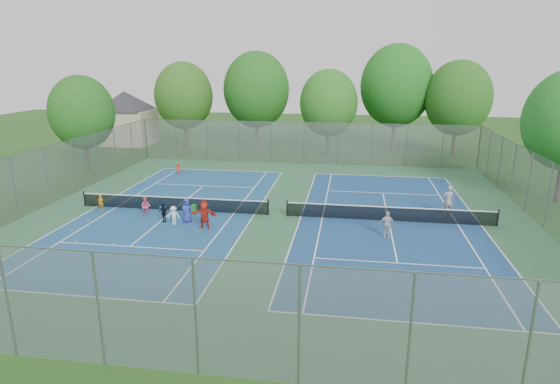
# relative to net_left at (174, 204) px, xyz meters

# --- Properties ---
(ground) EXTENTS (120.00, 120.00, 0.00)m
(ground) POSITION_rel_net_left_xyz_m (7.00, 0.00, -0.46)
(ground) COLOR #214C18
(ground) RESTS_ON ground
(court_pad) EXTENTS (32.00, 32.00, 0.01)m
(court_pad) POSITION_rel_net_left_xyz_m (7.00, 0.00, -0.45)
(court_pad) COLOR #2C5E3C
(court_pad) RESTS_ON ground
(court_left) EXTENTS (10.97, 23.77, 0.01)m
(court_left) POSITION_rel_net_left_xyz_m (0.00, 0.00, -0.44)
(court_left) COLOR navy
(court_left) RESTS_ON court_pad
(court_right) EXTENTS (10.97, 23.77, 0.01)m
(court_right) POSITION_rel_net_left_xyz_m (14.00, 0.00, -0.44)
(court_right) COLOR navy
(court_right) RESTS_ON court_pad
(net_left) EXTENTS (12.87, 0.10, 0.91)m
(net_left) POSITION_rel_net_left_xyz_m (0.00, 0.00, 0.00)
(net_left) COLOR black
(net_left) RESTS_ON ground
(net_right) EXTENTS (12.87, 0.10, 0.91)m
(net_right) POSITION_rel_net_left_xyz_m (14.00, 0.00, 0.00)
(net_right) COLOR black
(net_right) RESTS_ON ground
(fence_north) EXTENTS (32.00, 0.10, 4.00)m
(fence_north) POSITION_rel_net_left_xyz_m (7.00, 16.00, 1.54)
(fence_north) COLOR gray
(fence_north) RESTS_ON ground
(fence_south) EXTENTS (32.00, 0.10, 4.00)m
(fence_south) POSITION_rel_net_left_xyz_m (7.00, -16.00, 1.54)
(fence_south) COLOR gray
(fence_south) RESTS_ON ground
(fence_west) EXTENTS (0.10, 32.00, 4.00)m
(fence_west) POSITION_rel_net_left_xyz_m (-9.00, 0.00, 1.54)
(fence_west) COLOR gray
(fence_west) RESTS_ON ground
(fence_east) EXTENTS (0.10, 32.00, 4.00)m
(fence_east) POSITION_rel_net_left_xyz_m (23.00, 0.00, 1.54)
(fence_east) COLOR gray
(fence_east) RESTS_ON ground
(house) EXTENTS (11.03, 11.03, 7.30)m
(house) POSITION_rel_net_left_xyz_m (-15.00, 24.00, 3.76)
(house) COLOR #B7A88C
(house) RESTS_ON ground
(tree_nw) EXTENTS (6.40, 6.40, 9.58)m
(tree_nw) POSITION_rel_net_left_xyz_m (-7.00, 22.00, 5.44)
(tree_nw) COLOR #443326
(tree_nw) RESTS_ON ground
(tree_nl) EXTENTS (7.20, 7.20, 10.69)m
(tree_nl) POSITION_rel_net_left_xyz_m (1.00, 23.00, 6.09)
(tree_nl) COLOR #443326
(tree_nl) RESTS_ON ground
(tree_nc) EXTENTS (6.00, 6.00, 8.85)m
(tree_nc) POSITION_rel_net_left_xyz_m (9.00, 21.00, 4.94)
(tree_nc) COLOR #443326
(tree_nc) RESTS_ON ground
(tree_nr) EXTENTS (7.60, 7.60, 11.42)m
(tree_nr) POSITION_rel_net_left_xyz_m (16.00, 24.00, 6.59)
(tree_nr) COLOR #443326
(tree_nr) RESTS_ON ground
(tree_ne) EXTENTS (6.60, 6.60, 9.77)m
(tree_ne) POSITION_rel_net_left_xyz_m (22.00, 22.00, 5.51)
(tree_ne) COLOR #443326
(tree_ne) RESTS_ON ground
(tree_side_w) EXTENTS (5.60, 5.60, 8.47)m
(tree_side_w) POSITION_rel_net_left_xyz_m (-12.00, 10.00, 4.79)
(tree_side_w) COLOR #443326
(tree_side_w) RESTS_ON ground
(ball_crate) EXTENTS (0.35, 0.35, 0.30)m
(ball_crate) POSITION_rel_net_left_xyz_m (-0.72, -0.13, -0.31)
(ball_crate) COLOR #1644AB
(ball_crate) RESTS_ON ground
(ball_hopper) EXTENTS (0.30, 0.30, 0.55)m
(ball_hopper) POSITION_rel_net_left_xyz_m (1.49, -0.23, -0.18)
(ball_hopper) COLOR #268C2F
(ball_hopper) RESTS_ON ground
(student_a) EXTENTS (0.38, 0.26, 1.03)m
(student_a) POSITION_rel_net_left_xyz_m (-4.85, -0.60, 0.06)
(student_a) COLOR #CA7113
(student_a) RESTS_ON ground
(student_b) EXTENTS (0.65, 0.53, 1.25)m
(student_b) POSITION_rel_net_left_xyz_m (-1.33, -1.35, 0.17)
(student_b) COLOR #DF5681
(student_b) RESTS_ON ground
(student_c) EXTENTS (0.80, 0.54, 1.15)m
(student_c) POSITION_rel_net_left_xyz_m (1.02, -2.61, 0.12)
(student_c) COLOR white
(student_c) RESTS_ON ground
(student_d) EXTENTS (0.76, 0.56, 1.20)m
(student_d) POSITION_rel_net_left_xyz_m (0.24, -2.30, 0.14)
(student_d) COLOR black
(student_d) RESTS_ON ground
(student_e) EXTENTS (0.75, 0.50, 1.52)m
(student_e) POSITION_rel_net_left_xyz_m (1.68, -2.13, 0.30)
(student_e) COLOR #293A99
(student_e) RESTS_ON ground
(student_f) EXTENTS (1.63, 0.53, 1.75)m
(student_f) POSITION_rel_net_left_xyz_m (3.11, -3.06, 0.42)
(student_f) COLOR red
(student_f) RESTS_ON ground
(child_far_baseline) EXTENTS (0.74, 0.59, 1.00)m
(child_far_baseline) POSITION_rel_net_left_xyz_m (-3.34, 9.75, 0.05)
(child_far_baseline) COLOR #B32A19
(child_far_baseline) RESTS_ON ground
(instructor) EXTENTS (0.78, 0.58, 1.94)m
(instructor) POSITION_rel_net_left_xyz_m (17.83, 1.86, 0.52)
(instructor) COLOR gray
(instructor) RESTS_ON ground
(teen_court_b) EXTENTS (0.94, 0.49, 1.53)m
(teen_court_b) POSITION_rel_net_left_xyz_m (13.66, -2.85, 0.31)
(teen_court_b) COLOR silver
(teen_court_b) RESTS_ON ground
(tennis_ball_0) EXTENTS (0.07, 0.07, 0.07)m
(tennis_ball_0) POSITION_rel_net_left_xyz_m (-3.29, -6.15, -0.42)
(tennis_ball_0) COLOR #CAD030
(tennis_ball_0) RESTS_ON ground
(tennis_ball_1) EXTENTS (0.07, 0.07, 0.07)m
(tennis_ball_1) POSITION_rel_net_left_xyz_m (-4.45, -2.91, -0.42)
(tennis_ball_1) COLOR #C6D331
(tennis_ball_1) RESTS_ON ground
(tennis_ball_2) EXTENTS (0.07, 0.07, 0.07)m
(tennis_ball_2) POSITION_rel_net_left_xyz_m (0.03, -6.38, -0.42)
(tennis_ball_2) COLOR #E1ED37
(tennis_ball_2) RESTS_ON ground
(tennis_ball_3) EXTENTS (0.07, 0.07, 0.07)m
(tennis_ball_3) POSITION_rel_net_left_xyz_m (-3.11, -2.16, -0.42)
(tennis_ball_3) COLOR #C5E134
(tennis_ball_3) RESTS_ON ground
(tennis_ball_4) EXTENTS (0.07, 0.07, 0.07)m
(tennis_ball_4) POSITION_rel_net_left_xyz_m (-1.73, -3.48, -0.42)
(tennis_ball_4) COLOR #DCF037
(tennis_ball_4) RESTS_ON ground
(tennis_ball_5) EXTENTS (0.07, 0.07, 0.07)m
(tennis_ball_5) POSITION_rel_net_left_xyz_m (-3.56, -6.60, -0.42)
(tennis_ball_5) COLOR yellow
(tennis_ball_5) RESTS_ON ground
(tennis_ball_6) EXTENTS (0.07, 0.07, 0.07)m
(tennis_ball_6) POSITION_rel_net_left_xyz_m (-1.03, -6.27, -0.42)
(tennis_ball_6) COLOR #D6E535
(tennis_ball_6) RESTS_ON ground
(tennis_ball_7) EXTENTS (0.07, 0.07, 0.07)m
(tennis_ball_7) POSITION_rel_net_left_xyz_m (0.05, -4.43, -0.42)
(tennis_ball_7) COLOR #E1EC37
(tennis_ball_7) RESTS_ON ground
(tennis_ball_8) EXTENTS (0.07, 0.07, 0.07)m
(tennis_ball_8) POSITION_rel_net_left_xyz_m (2.87, -3.63, -0.42)
(tennis_ball_8) COLOR #BFD732
(tennis_ball_8) RESTS_ON ground
(tennis_ball_9) EXTENTS (0.07, 0.07, 0.07)m
(tennis_ball_9) POSITION_rel_net_left_xyz_m (2.62, -1.32, -0.42)
(tennis_ball_9) COLOR gold
(tennis_ball_9) RESTS_ON ground
(tennis_ball_10) EXTENTS (0.07, 0.07, 0.07)m
(tennis_ball_10) POSITION_rel_net_left_xyz_m (3.19, -5.60, -0.42)
(tennis_ball_10) COLOR #CBEB36
(tennis_ball_10) RESTS_ON ground
(tennis_ball_11) EXTENTS (0.07, 0.07, 0.07)m
(tennis_ball_11) POSITION_rel_net_left_xyz_m (-4.44, -4.71, -0.42)
(tennis_ball_11) COLOR #E3ED37
(tennis_ball_11) RESTS_ON ground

